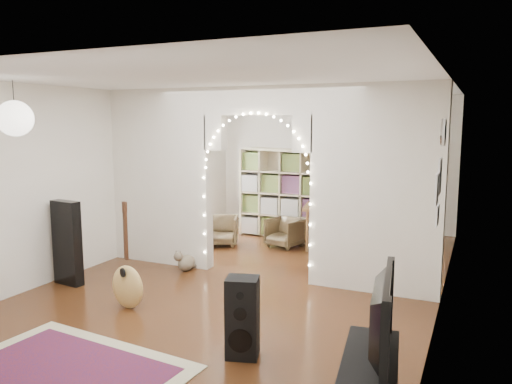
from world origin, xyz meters
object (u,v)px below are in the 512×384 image
at_px(floor_speaker, 242,318).
at_px(bookcase, 283,193).
at_px(dining_table, 340,210).
at_px(dining_chair_left, 221,230).
at_px(acoustic_guitar, 127,269).
at_px(dining_chair_right, 285,232).

relative_size(floor_speaker, bookcase, 0.46).
distance_m(dining_table, dining_chair_left, 2.14).
height_order(dining_table, dining_chair_left, dining_table).
relative_size(floor_speaker, dining_table, 0.58).
distance_m(acoustic_guitar, dining_chair_left, 3.21).
distance_m(acoustic_guitar, floor_speaker, 1.87).
bearing_deg(dining_table, dining_chair_left, -173.91).
bearing_deg(bookcase, floor_speaker, -56.84).
bearing_deg(floor_speaker, dining_chair_left, 104.15).
bearing_deg(dining_chair_right, dining_chair_left, -145.87).
bearing_deg(dining_table, acoustic_guitar, -123.45).
xyz_separation_m(bookcase, dining_table, (1.22, -0.42, -0.17)).
bearing_deg(acoustic_guitar, dining_table, 90.65).
xyz_separation_m(acoustic_guitar, bookcase, (0.34, 4.21, 0.37)).
relative_size(acoustic_guitar, dining_table, 0.82).
bearing_deg(floor_speaker, acoustic_guitar, 146.34).
bearing_deg(floor_speaker, dining_table, 76.19).
xyz_separation_m(dining_table, dining_chair_right, (-0.91, -0.26, -0.43)).
bearing_deg(dining_chair_right, acoustic_guitar, -84.46).
xyz_separation_m(floor_speaker, dining_table, (-0.23, 4.33, 0.30)).
height_order(bookcase, dining_chair_left, bookcase).
bearing_deg(acoustic_guitar, bookcase, 108.45).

